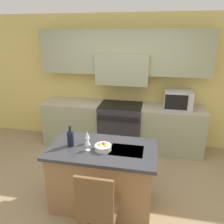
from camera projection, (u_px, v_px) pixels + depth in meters
ground_plane at (103, 197)px, 3.29m from camera, size 10.00×10.00×0.00m
back_cabinetry at (124, 71)px, 4.48m from camera, size 10.00×0.46×2.70m
back_counter at (121, 126)px, 4.63m from camera, size 3.33×0.62×0.95m
range_stove at (121, 126)px, 4.61m from camera, size 0.86×0.70×0.95m
microwave at (178, 99)px, 4.20m from camera, size 0.53×0.42×0.35m
kitchen_island at (103, 176)px, 3.04m from camera, size 1.43×0.81×0.90m
island_chair at (97, 207)px, 2.32m from camera, size 0.42×0.40×1.02m
wine_bottle at (70, 138)px, 2.90m from camera, size 0.09×0.09×0.29m
wine_glass_near at (88, 142)px, 2.79m from camera, size 0.07×0.07×0.18m
wine_glass_far at (87, 135)px, 2.96m from camera, size 0.07×0.07×0.18m
fruit_bowl at (103, 147)px, 2.83m from camera, size 0.22×0.22×0.09m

